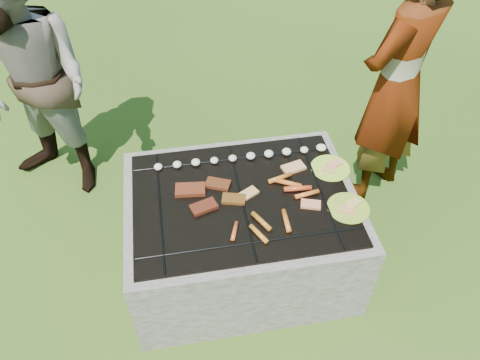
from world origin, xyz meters
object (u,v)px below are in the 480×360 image
object	(u,v)px
fire_pit	(241,235)
plate_far	(330,168)
bystander	(34,86)
plate_near	(348,208)
cook	(397,85)

from	to	relation	value
fire_pit	plate_far	size ratio (longest dim) A/B	4.82
fire_pit	bystander	bearing A→B (deg)	140.46
fire_pit	plate_near	distance (m)	0.67
plate_near	bystander	bearing A→B (deg)	146.58
plate_near	plate_far	bearing A→B (deg)	89.88
plate_near	cook	distance (m)	0.91
fire_pit	plate_near	bearing A→B (deg)	-17.45
plate_far	cook	size ratio (longest dim) A/B	0.15
fire_pit	plate_far	distance (m)	0.67
plate_near	cook	bearing A→B (deg)	53.87
bystander	cook	bearing A→B (deg)	22.47
fire_pit	cook	size ratio (longest dim) A/B	0.73
plate_far	plate_near	xyz separation A→B (m)	(-0.00, -0.32, -0.00)
fire_pit	plate_far	xyz separation A→B (m)	(0.56, 0.15, 0.33)
cook	bystander	bearing A→B (deg)	-42.75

